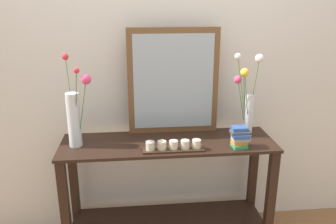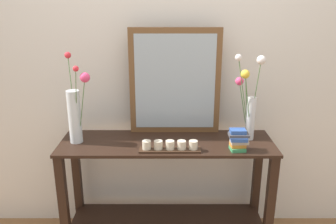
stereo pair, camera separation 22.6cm
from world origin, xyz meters
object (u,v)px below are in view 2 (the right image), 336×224
Objects in this scene: candle_tray at (171,146)px; book_stack at (240,140)px; mirror_leaning at (176,82)px; tall_vase_left at (77,111)px; vase_right at (251,101)px; console_table at (168,184)px.

book_stack is (0.43, 0.01, 0.04)m from candle_tray.
tall_vase_left is at bearing -163.84° from mirror_leaning.
candle_tray is at bearing -12.57° from tall_vase_left.
vase_right is at bearing 2.16° from tall_vase_left.
console_table is 0.62m from book_stack.
mirror_leaning is at bearing 83.72° from candle_tray.
mirror_leaning reaches higher than book_stack.
candle_tray is (0.02, -0.14, 0.35)m from console_table.
tall_vase_left reaches higher than book_stack.
mirror_leaning is at bearing 73.10° from console_table.
console_table is at bearing 0.33° from tall_vase_left.
console_table is at bearing 163.65° from book_stack.
tall_vase_left is at bearing -179.67° from console_table.
mirror_leaning is (0.06, 0.19, 0.69)m from console_table.
candle_tray is (-0.04, -0.33, -0.34)m from mirror_leaning.
mirror_leaning is at bearing 141.13° from book_stack.
console_table is 0.38m from candle_tray.
console_table is 2.44× the size of vase_right.
console_table is 10.43× the size of book_stack.
tall_vase_left is at bearing 172.98° from book_stack.
candle_tray is 0.44m from book_stack.
tall_vase_left is at bearing -177.84° from vase_right.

